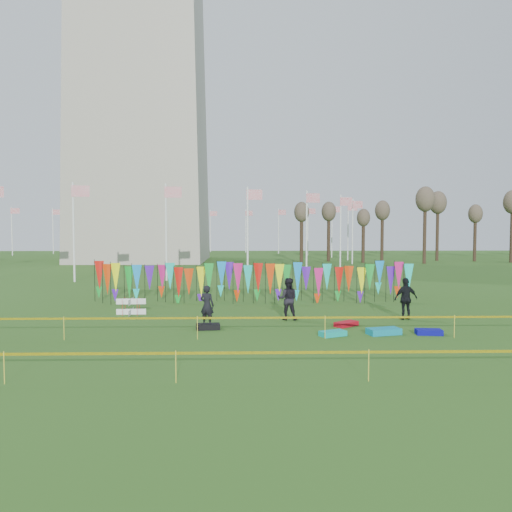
{
  "coord_description": "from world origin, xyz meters",
  "views": [
    {
      "loc": [
        -0.31,
        -20.38,
        4.19
      ],
      "look_at": [
        0.32,
        6.0,
        2.81
      ],
      "focal_mm": 35.0,
      "sensor_mm": 36.0,
      "label": 1
    }
  ],
  "objects_px": {
    "box_kite": "(131,307)",
    "kite_bag_blue": "(429,332)",
    "kite_bag_turquoise": "(333,333)",
    "kite_bag_teal": "(384,331)",
    "person_left": "(207,305)",
    "kite_bag_red": "(346,324)",
    "person_right": "(406,299)",
    "person_mid": "(288,299)",
    "kite_bag_black": "(208,327)"
  },
  "relations": [
    {
      "from": "person_right",
      "to": "kite_bag_red",
      "type": "relative_size",
      "value": 1.79
    },
    {
      "from": "kite_bag_red",
      "to": "kite_bag_teal",
      "type": "relative_size",
      "value": 0.84
    },
    {
      "from": "person_mid",
      "to": "kite_bag_turquoise",
      "type": "distance_m",
      "value": 3.99
    },
    {
      "from": "kite_bag_blue",
      "to": "person_left",
      "type": "bearing_deg",
      "value": 166.42
    },
    {
      "from": "kite_bag_red",
      "to": "kite_bag_blue",
      "type": "bearing_deg",
      "value": -31.49
    },
    {
      "from": "person_left",
      "to": "person_right",
      "type": "xyz_separation_m",
      "value": [
        9.2,
        1.19,
        0.1
      ]
    },
    {
      "from": "kite_bag_turquoise",
      "to": "kite_bag_teal",
      "type": "xyz_separation_m",
      "value": [
        2.1,
        0.25,
        0.02
      ]
    },
    {
      "from": "person_right",
      "to": "kite_bag_teal",
      "type": "xyz_separation_m",
      "value": [
        -1.96,
        -3.3,
        -0.86
      ]
    },
    {
      "from": "kite_bag_black",
      "to": "kite_bag_teal",
      "type": "distance_m",
      "value": 7.23
    },
    {
      "from": "person_mid",
      "to": "kite_bag_red",
      "type": "relative_size",
      "value": 1.79
    },
    {
      "from": "kite_bag_blue",
      "to": "kite_bag_turquoise",
      "type": "bearing_deg",
      "value": -177.4
    },
    {
      "from": "person_right",
      "to": "kite_bag_blue",
      "type": "xyz_separation_m",
      "value": [
        -0.16,
        -3.37,
        -0.87
      ]
    },
    {
      "from": "kite_bag_blue",
      "to": "kite_bag_red",
      "type": "height_order",
      "value": "kite_bag_blue"
    },
    {
      "from": "person_right",
      "to": "person_mid",
      "type": "bearing_deg",
      "value": -12.25
    },
    {
      "from": "person_left",
      "to": "person_mid",
      "type": "distance_m",
      "value": 3.87
    },
    {
      "from": "person_mid",
      "to": "kite_bag_teal",
      "type": "xyz_separation_m",
      "value": [
        3.57,
        -3.35,
        -0.86
      ]
    },
    {
      "from": "person_right",
      "to": "kite_bag_blue",
      "type": "height_order",
      "value": "person_right"
    },
    {
      "from": "person_mid",
      "to": "person_right",
      "type": "bearing_deg",
      "value": -172.48
    },
    {
      "from": "box_kite",
      "to": "kite_bag_turquoise",
      "type": "height_order",
      "value": "box_kite"
    },
    {
      "from": "person_mid",
      "to": "kite_bag_black",
      "type": "distance_m",
      "value": 4.25
    },
    {
      "from": "box_kite",
      "to": "person_right",
      "type": "relative_size",
      "value": 0.42
    },
    {
      "from": "kite_bag_black",
      "to": "person_left",
      "type": "bearing_deg",
      "value": 96.5
    },
    {
      "from": "kite_bag_blue",
      "to": "person_right",
      "type": "bearing_deg",
      "value": 87.22
    },
    {
      "from": "kite_bag_blue",
      "to": "kite_bag_black",
      "type": "bearing_deg",
      "value": 171.88
    },
    {
      "from": "box_kite",
      "to": "person_mid",
      "type": "relative_size",
      "value": 0.42
    },
    {
      "from": "person_left",
      "to": "kite_bag_teal",
      "type": "xyz_separation_m",
      "value": [
        7.24,
        -2.11,
        -0.76
      ]
    },
    {
      "from": "box_kite",
      "to": "person_left",
      "type": "xyz_separation_m",
      "value": [
        3.96,
        -2.78,
        0.47
      ]
    },
    {
      "from": "person_right",
      "to": "kite_bag_black",
      "type": "height_order",
      "value": "person_right"
    },
    {
      "from": "person_mid",
      "to": "kite_bag_teal",
      "type": "bearing_deg",
      "value": 144.91
    },
    {
      "from": "person_mid",
      "to": "person_right",
      "type": "distance_m",
      "value": 5.53
    },
    {
      "from": "box_kite",
      "to": "kite_bag_blue",
      "type": "xyz_separation_m",
      "value": [
        12.99,
        -4.97,
        -0.3
      ]
    },
    {
      "from": "person_left",
      "to": "kite_bag_black",
      "type": "relative_size",
      "value": 1.77
    },
    {
      "from": "box_kite",
      "to": "kite_bag_blue",
      "type": "height_order",
      "value": "box_kite"
    },
    {
      "from": "box_kite",
      "to": "kite_bag_black",
      "type": "xyz_separation_m",
      "value": [
        4.06,
        -3.69,
        -0.29
      ]
    },
    {
      "from": "kite_bag_turquoise",
      "to": "box_kite",
      "type": "bearing_deg",
      "value": 150.5
    },
    {
      "from": "person_mid",
      "to": "kite_bag_teal",
      "type": "distance_m",
      "value": 4.97
    },
    {
      "from": "box_kite",
      "to": "kite_bag_turquoise",
      "type": "distance_m",
      "value": 10.45
    },
    {
      "from": "person_left",
      "to": "kite_bag_teal",
      "type": "bearing_deg",
      "value": -174.82
    },
    {
      "from": "person_left",
      "to": "kite_bag_blue",
      "type": "height_order",
      "value": "person_left"
    },
    {
      "from": "person_left",
      "to": "person_right",
      "type": "distance_m",
      "value": 9.28
    },
    {
      "from": "kite_bag_red",
      "to": "person_left",
      "type": "bearing_deg",
      "value": 176.48
    },
    {
      "from": "person_right",
      "to": "kite_bag_turquoise",
      "type": "xyz_separation_m",
      "value": [
        -4.06,
        -3.55,
        -0.88
      ]
    },
    {
      "from": "person_mid",
      "to": "person_right",
      "type": "relative_size",
      "value": 1.0
    },
    {
      "from": "person_right",
      "to": "kite_bag_turquoise",
      "type": "height_order",
      "value": "person_right"
    },
    {
      "from": "person_mid",
      "to": "kite_bag_blue",
      "type": "relative_size",
      "value": 1.94
    },
    {
      "from": "box_kite",
      "to": "person_right",
      "type": "distance_m",
      "value": 13.27
    },
    {
      "from": "person_mid",
      "to": "kite_bag_teal",
      "type": "relative_size",
      "value": 1.5
    },
    {
      "from": "person_right",
      "to": "kite_bag_black",
      "type": "bearing_deg",
      "value": 1.32
    },
    {
      "from": "box_kite",
      "to": "kite_bag_turquoise",
      "type": "bearing_deg",
      "value": -29.5
    },
    {
      "from": "person_mid",
      "to": "kite_bag_turquoise",
      "type": "bearing_deg",
      "value": 120.31
    }
  ]
}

